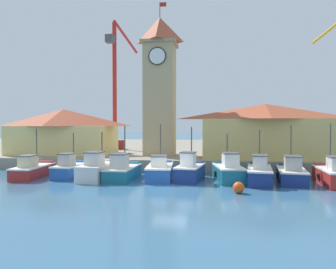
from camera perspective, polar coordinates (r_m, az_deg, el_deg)
name	(u,v)px	position (r m, az deg, el deg)	size (l,w,h in m)	color
ground_plane	(170,187)	(23.90, 0.31, -9.10)	(300.00, 300.00, 0.00)	#386689
quay_wharf	(193,150)	(50.07, 4.42, -2.69)	(120.00, 40.00, 1.15)	gray
fishing_boat_far_left	(33,170)	(30.17, -22.46, -5.67)	(2.11, 5.14, 4.13)	#AD2823
fishing_boat_left_outer	(71,169)	(29.25, -16.59, -5.74)	(1.98, 4.19, 3.77)	#2356A8
fishing_boat_left_inner	(99,169)	(27.72, -11.98, -5.94)	(2.30, 5.18, 3.87)	silver
fishing_boat_mid_left	(122,170)	(27.27, -7.94, -6.22)	(2.16, 4.96, 4.38)	#196B7F
fishing_boat_center	(160,170)	(27.03, -1.42, -6.27)	(2.42, 5.14, 4.54)	#2356A8
fishing_boat_mid_right	(190,171)	(26.44, 3.84, -6.28)	(2.35, 4.30, 4.30)	navy
fishing_boat_right_inner	(228,171)	(26.56, 10.49, -6.30)	(2.64, 4.56, 3.76)	#196B7F
fishing_boat_right_outer	(259,173)	(26.40, 15.64, -6.45)	(2.34, 5.34, 4.06)	navy
fishing_boat_far_right	(291,173)	(27.23, 20.70, -6.34)	(2.52, 5.01, 4.45)	navy
fishing_boat_end_right	(333,175)	(27.51, 26.75, -6.24)	(1.97, 5.12, 4.59)	#AD2823
clock_tower	(160,83)	(35.78, -1.42, 8.96)	(3.67, 3.67, 16.44)	tan
warehouse_left	(63,131)	(39.09, -17.75, 0.60)	(11.37, 6.76, 5.07)	#E5D17A
warehouse_right	(265,130)	(33.77, 16.57, 0.68)	(12.58, 5.49, 5.37)	tan
port_crane_far	(115,100)	(44.61, -9.13, 6.00)	(2.35, 9.51, 17.18)	maroon
mooring_buoy	(239,188)	(22.17, 12.20, -9.02)	(0.76, 0.76, 0.76)	#E54C19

